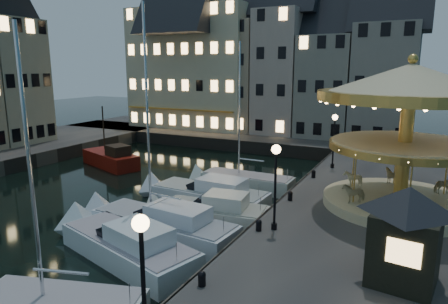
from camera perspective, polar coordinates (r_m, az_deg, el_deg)
The scene contains 28 objects.
ground at distance 22.75m, azimuth -11.55°, elevation -11.48°, with size 160.00×160.00×0.00m, color black.
quay_east at distance 23.80m, azimuth 27.26°, elevation -9.86°, with size 16.00×56.00×1.30m, color #474442.
quay_north at distance 49.76m, azimuth 1.01°, elevation 2.39°, with size 44.00×12.00×1.30m, color #474442.
quaywall_e at distance 24.83m, azimuth 8.37°, elevation -7.71°, with size 0.15×44.00×1.30m, color #47423A.
quaywall_n at distance 43.59m, azimuth -0.02°, elevation 1.01°, with size 48.00×0.15×1.30m, color #47423A.
streetlamp_a at distance 10.61m, azimuth -11.55°, elevation -16.12°, with size 0.44×0.44×4.17m.
streetlamp_b at distance 18.93m, azimuth 7.37°, elevation -3.28°, with size 0.44×0.44×4.17m.
streetlamp_c at distance 31.73m, azimuth 15.46°, elevation 2.59°, with size 0.44×0.44×4.17m.
bollard_a at distance 14.97m, azimuth -3.18°, elevation -17.52°, with size 0.30×0.30×0.57m.
bollard_b at distance 19.45m, azimuth 4.99°, elevation -10.31°, with size 0.30×0.30×0.57m.
bollard_c at distance 23.90m, azimuth 9.43°, elevation -6.12°, with size 0.30×0.30×0.57m.
bollard_d at distance 29.00m, azimuth 12.67°, elevation -3.01°, with size 0.30×0.30×0.57m.
townhouse_na at distance 56.63m, azimuth -8.81°, elevation 10.67°, with size 5.50×8.00×12.80m.
townhouse_nb at distance 53.67m, azimuth -3.97°, elevation 11.25°, with size 6.16×8.00×13.80m.
townhouse_nc at distance 50.87m, azimuth 2.03°, elevation 11.79°, with size 6.82×8.00×14.80m.
townhouse_nd at distance 48.77m, azimuth 8.34°, elevation 12.25°, with size 5.50×8.00×15.80m.
townhouse_ne at distance 47.35m, azimuth 14.65°, elevation 10.18°, with size 6.16×8.00×12.80m.
townhouse_nf at distance 46.45m, azimuth 22.11°, elevation 10.29°, with size 6.82×8.00×13.80m.
townhouse_wc at distance 47.66m, azimuth -29.12°, elevation 9.93°, with size 8.80×5.50×14.20m.
hotel_corner at distance 53.64m, azimuth -3.95°, elevation 12.85°, with size 17.60×9.00×16.80m.
motorboat_b at distance 20.25m, azimuth -14.21°, elevation -12.67°, with size 8.91×4.80×2.15m.
motorboat_c at distance 22.25m, azimuth -9.42°, elevation -10.05°, with size 9.54×3.26×12.62m.
motorboat_d at distance 23.55m, azimuth -2.38°, elevation -8.73°, with size 7.23×3.14×2.15m.
motorboat_e at distance 26.77m, azimuth -2.81°, elevation -6.13°, with size 8.94×2.98×2.15m.
motorboat_f at distance 30.23m, azimuth 2.32°, elevation -4.22°, with size 7.94×2.10×10.57m.
red_fishing_boat at distance 38.08m, azimuth -15.80°, elevation -1.02°, with size 7.01×4.43×5.69m.
carousel at distance 23.55m, azimuth 24.86°, elevation 5.63°, with size 9.56×9.56×8.36m.
ticket_kiosk at distance 15.63m, azimuth 24.72°, elevation -8.66°, with size 3.52×3.52×4.13m.
Camera 1 is at (13.11, -16.28, 8.98)m, focal length 32.00 mm.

